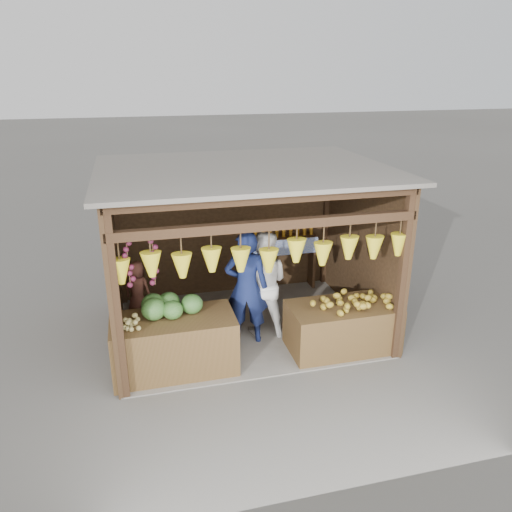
{
  "coord_description": "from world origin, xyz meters",
  "views": [
    {
      "loc": [
        -1.63,
        -7.16,
        4.03
      ],
      "look_at": [
        0.16,
        -0.1,
        1.28
      ],
      "focal_mm": 35.0,
      "sensor_mm": 36.0,
      "label": 1
    }
  ],
  "objects_px": {
    "counter_right": "(342,327)",
    "vendor_seated": "(137,290)",
    "counter_left": "(174,344)",
    "woman_standing": "(263,284)",
    "man_standing": "(246,288)"
  },
  "relations": [
    {
      "from": "counter_left",
      "to": "counter_right",
      "type": "bearing_deg",
      "value": -1.04
    },
    {
      "from": "counter_right",
      "to": "woman_standing",
      "type": "bearing_deg",
      "value": 142.18
    },
    {
      "from": "woman_standing",
      "to": "man_standing",
      "type": "bearing_deg",
      "value": 53.27
    },
    {
      "from": "counter_left",
      "to": "man_standing",
      "type": "xyz_separation_m",
      "value": [
        1.17,
        0.55,
        0.5
      ]
    },
    {
      "from": "counter_right",
      "to": "vendor_seated",
      "type": "xyz_separation_m",
      "value": [
        -2.95,
        1.23,
        0.4
      ]
    },
    {
      "from": "counter_right",
      "to": "woman_standing",
      "type": "distance_m",
      "value": 1.39
    },
    {
      "from": "vendor_seated",
      "to": "counter_right",
      "type": "bearing_deg",
      "value": -170.4
    },
    {
      "from": "woman_standing",
      "to": "counter_right",
      "type": "bearing_deg",
      "value": 162.52
    },
    {
      "from": "vendor_seated",
      "to": "man_standing",
      "type": "bearing_deg",
      "value": -169.22
    },
    {
      "from": "counter_left",
      "to": "woman_standing",
      "type": "height_order",
      "value": "woman_standing"
    },
    {
      "from": "counter_left",
      "to": "counter_right",
      "type": "height_order",
      "value": "counter_left"
    },
    {
      "from": "counter_left",
      "to": "man_standing",
      "type": "height_order",
      "value": "man_standing"
    },
    {
      "from": "counter_right",
      "to": "vendor_seated",
      "type": "relative_size",
      "value": 1.7
    },
    {
      "from": "counter_right",
      "to": "woman_standing",
      "type": "xyz_separation_m",
      "value": [
        -1.03,
        0.8,
        0.49
      ]
    },
    {
      "from": "counter_right",
      "to": "counter_left",
      "type": "bearing_deg",
      "value": 178.96
    }
  ]
}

